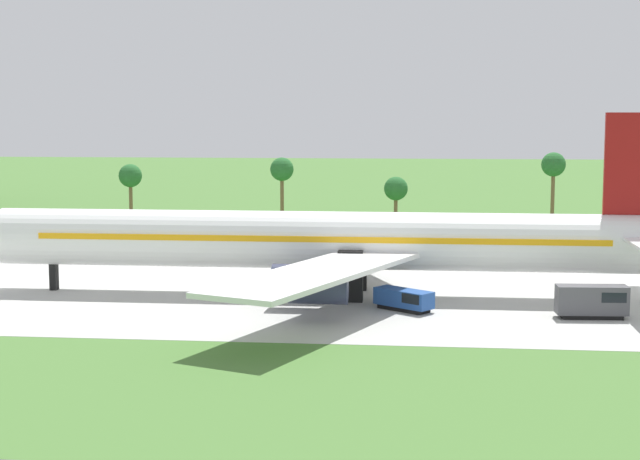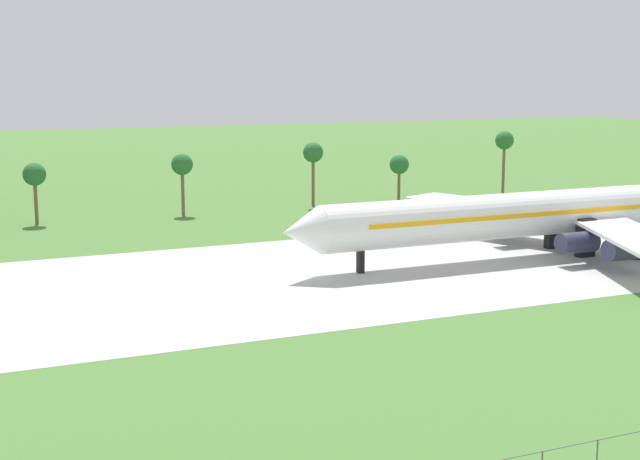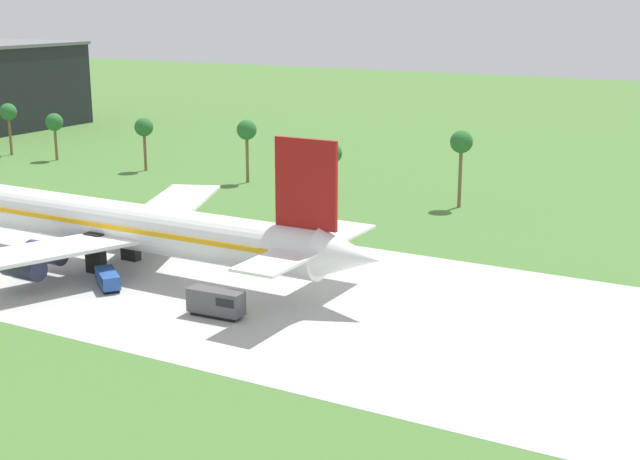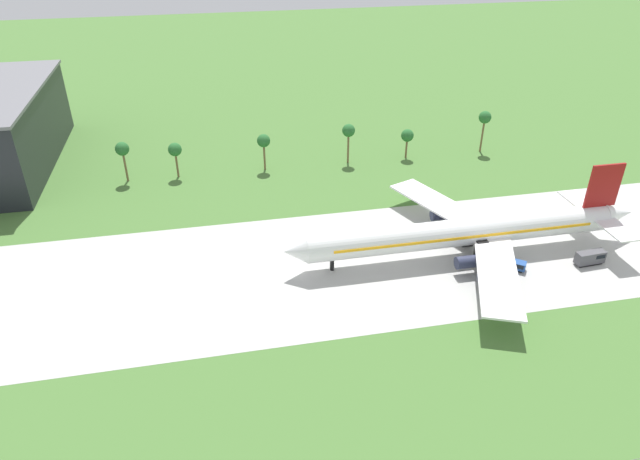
# 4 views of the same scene
# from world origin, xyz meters

# --- Properties ---
(jet_airliner) EXTENTS (77.26, 56.58, 18.15)m
(jet_airliner) POSITION_xyz_m (36.23, -1.14, 5.50)
(jet_airliner) COLOR white
(jet_airliner) RESTS_ON ground_plane
(baggage_tug) EXTENTS (5.74, 5.07, 1.95)m
(baggage_tug) POSITION_xyz_m (43.24, -8.14, 1.07)
(baggage_tug) COLOR black
(baggage_tug) RESTS_ON ground_plane
(fuel_truck) EXTENTS (6.30, 2.35, 2.95)m
(fuel_truck) POSITION_xyz_m (59.85, -9.79, 1.57)
(fuel_truck) COLOR black
(fuel_truck) RESTS_ON ground_plane
(palm_tree_row) EXTENTS (104.79, 3.60, 12.37)m
(palm_tree_row) POSITION_xyz_m (11.10, 50.68, 8.52)
(palm_tree_row) COLOR brown
(palm_tree_row) RESTS_ON ground_plane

